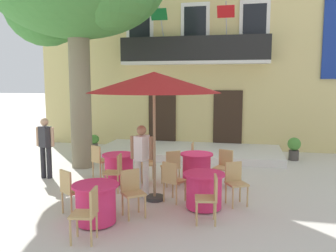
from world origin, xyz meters
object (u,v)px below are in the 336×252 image
Objects in this scene: pedestrian_by_tree at (142,157)px; cafe_chair_far_side_2 at (235,180)px; cafe_chair_middle_1 at (71,189)px; pedestrian_near_entrance at (45,144)px; cafe_chair_front_1 at (224,165)px; cafe_umbrella at (154,83)px; cafe_chair_near_tree_2 at (147,161)px; cafe_chair_front_2 at (196,156)px; cafe_chair_far_side_1 at (210,196)px; cafe_table_near_tree at (119,168)px; cafe_chair_near_tree_1 at (115,170)px; ground_planter_left at (94,142)px; cafe_chair_far_side_0 at (173,179)px; cafe_chair_middle_0 at (132,190)px; ground_planter_right at (294,148)px; cafe_chair_near_tree_0 at (99,159)px; cafe_table_middle at (96,203)px; cafe_table_front at (197,167)px; cafe_table_far_side at (204,190)px; cafe_chair_middle_2 at (88,211)px; cafe_chair_front_0 at (172,165)px.

cafe_chair_far_side_2 is at bearing 0.78° from pedestrian_by_tree.
pedestrian_near_entrance reaches higher than cafe_chair_middle_1.
cafe_chair_middle_1 is 3.89m from cafe_chair_front_1.
cafe_chair_near_tree_2 is at bearing 111.72° from cafe_umbrella.
cafe_chair_front_2 and cafe_chair_far_side_1 have the same top height.
cafe_chair_near_tree_2 is 1.47m from pedestrian_by_tree.
cafe_chair_near_tree_2 is (0.66, 0.36, 0.14)m from cafe_table_near_tree.
cafe_chair_near_tree_1 reaches higher than ground_planter_left.
cafe_chair_far_side_2 is 0.55× the size of pedestrian_near_entrance.
cafe_chair_far_side_0 is at bearing -124.06° from cafe_chair_front_1.
cafe_chair_middle_0 is 6.98m from ground_planter_right.
cafe_table_middle is at bearing -67.87° from cafe_chair_near_tree_0.
ground_planter_left is at bearing 129.54° from cafe_chair_far_side_0.
cafe_chair_near_tree_0 reaches higher than cafe_table_front.
pedestrian_near_entrance is at bearing -172.66° from cafe_chair_near_tree_2.
cafe_table_far_side is 0.77m from cafe_chair_far_side_0.
cafe_chair_middle_0 is at bearing 9.34° from cafe_chair_middle_1.
cafe_table_far_side is at bearing 104.92° from cafe_chair_far_side_1.
cafe_chair_far_side_2 is (0.32, -1.34, 0.00)m from cafe_chair_front_1.
cafe_chair_far_side_1 is (1.92, -2.51, 0.00)m from cafe_chair_near_tree_2.
cafe_chair_far_side_2 is (2.50, 1.63, 0.14)m from cafe_table_middle.
cafe_chair_far_side_1 is at bearing -24.62° from pedestrian_near_entrance.
cafe_chair_middle_1 is 1.37m from cafe_chair_middle_2.
ground_planter_left is (-4.74, 5.11, -0.03)m from cafe_table_far_side.
cafe_chair_far_side_1 is 1.00× the size of cafe_chair_far_side_2.
ground_planter_left is (-2.19, 5.99, -0.17)m from cafe_chair_middle_1.
cafe_chair_far_side_1 is 5.17m from pedestrian_near_entrance.
cafe_table_near_tree is 0.95× the size of cafe_chair_near_tree_0.
cafe_chair_front_0 is (1.40, 0.04, 0.14)m from cafe_table_near_tree.
cafe_chair_middle_0 is 1.00× the size of cafe_chair_far_side_2.
cafe_table_middle is at bearing -128.66° from cafe_chair_far_side_0.
cafe_table_middle and cafe_table_far_side have the same top height.
ground_planter_right is at bearing 37.98° from cafe_table_near_tree.
cafe_chair_far_side_2 reaches higher than ground_planter_right.
pedestrian_near_entrance reaches higher than cafe_chair_middle_0.
cafe_chair_front_0 is 1.77m from cafe_table_far_side.
cafe_chair_middle_1 is at bearing -129.42° from ground_planter_right.
ground_planter_left is at bearing 135.76° from cafe_chair_front_0.
cafe_umbrella reaches higher than pedestrian_near_entrance.
pedestrian_near_entrance is at bearing 162.61° from cafe_chair_far_side_0.
cafe_chair_front_1 is at bearing 12.72° from cafe_chair_front_0.
cafe_table_near_tree is at bearing -145.53° from cafe_chair_front_2.
cafe_chair_far_side_1 is at bearing -34.14° from pedestrian_by_tree.
cafe_chair_middle_1 is 0.31× the size of cafe_umbrella.
cafe_chair_middle_1 is 1.00× the size of cafe_chair_front_2.
cafe_table_near_tree is at bearing 140.25° from cafe_chair_far_side_1.
cafe_chair_far_side_1 is (0.91, -0.96, 0.00)m from cafe_chair_far_side_0.
cafe_chair_front_1 is 1.00× the size of cafe_chair_far_side_0.
cafe_chair_front_0 is 3.53m from pedestrian_near_entrance.
pedestrian_by_tree is at bearing -113.48° from cafe_chair_front_0.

